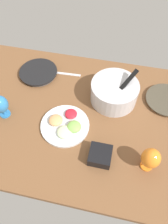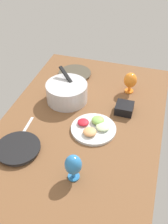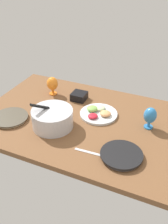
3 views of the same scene
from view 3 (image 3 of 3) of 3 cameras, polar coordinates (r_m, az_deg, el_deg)
The scene contains 9 objects.
ground_plane at distance 192.17cm, azimuth 0.29°, elevation -2.16°, with size 160.00×104.00×4.00cm, color brown.
dinner_plate_left at distance 160.38cm, azimuth 8.35°, elevation -9.52°, with size 26.44×26.44×2.89cm.
dinner_plate_right at distance 198.46cm, azimuth -16.10°, elevation -1.24°, with size 26.41×26.41×2.33cm.
mixing_bowl at distance 181.48cm, azimuth -7.06°, elevation -1.26°, with size 29.26×29.26×20.51cm.
fruit_platter at distance 195.49cm, azimuth 3.22°, elevation -0.19°, with size 28.72×28.72×5.39cm.
hurricane_glass_blue at distance 183.18cm, azimuth 14.53°, elevation -0.86°, with size 9.03×9.03×16.24cm.
hurricane_glass_orange at distance 220.91cm, azimuth -7.07°, elevation 6.21°, with size 9.61×9.61×15.91cm.
square_bowl_black at distance 214.08cm, azimuth -1.11°, elevation 3.64°, with size 11.81×11.81×6.23cm.
fork_by_left_plate at distance 162.72cm, azimuth 0.97°, elevation -8.89°, with size 18.00×1.80×0.60cm, color silver.
Camera 3 is at (-62.21, 143.29, 109.92)cm, focal length 40.97 mm.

